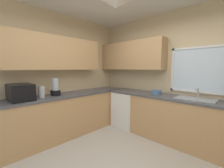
# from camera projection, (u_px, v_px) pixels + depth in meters

# --- Properties ---
(room_shell) EXTENTS (4.00, 3.81, 2.77)m
(room_shell) POSITION_uv_depth(u_px,v_px,m) (119.00, 49.00, 2.45)
(room_shell) COLOR beige
(room_shell) RESTS_ON ground_plane
(counter_run_left) EXTENTS (0.65, 3.42, 0.92)m
(counter_run_left) POSITION_uv_depth(u_px,v_px,m) (60.00, 116.00, 3.12)
(counter_run_left) COLOR tan
(counter_run_left) RESTS_ON ground_plane
(counter_run_back) EXTENTS (3.09, 0.65, 0.92)m
(counter_run_back) POSITION_uv_depth(u_px,v_px,m) (175.00, 119.00, 2.95)
(counter_run_back) COLOR tan
(counter_run_back) RESTS_ON ground_plane
(dishwasher) EXTENTS (0.60, 0.60, 0.87)m
(dishwasher) POSITION_uv_depth(u_px,v_px,m) (127.00, 109.00, 3.75)
(dishwasher) COLOR white
(dishwasher) RESTS_ON ground_plane
(microwave) EXTENTS (0.48, 0.36, 0.29)m
(microwave) POSITION_uv_depth(u_px,v_px,m) (21.00, 92.00, 2.56)
(microwave) COLOR black
(microwave) RESTS_ON counter_run_left
(kettle) EXTENTS (0.12, 0.12, 0.23)m
(kettle) POSITION_uv_depth(u_px,v_px,m) (41.00, 92.00, 2.80)
(kettle) COLOR #B7B7BC
(kettle) RESTS_ON counter_run_left
(sink_assembly) EXTENTS (0.66, 0.40, 0.19)m
(sink_assembly) POSITION_uv_depth(u_px,v_px,m) (196.00, 99.00, 2.66)
(sink_assembly) COLOR #9EA0A5
(sink_assembly) RESTS_ON counter_run_back
(bowl) EXTENTS (0.21, 0.21, 0.09)m
(bowl) POSITION_uv_depth(u_px,v_px,m) (156.00, 92.00, 3.18)
(bowl) COLOR #4C7099
(bowl) RESTS_ON counter_run_back
(blender_appliance) EXTENTS (0.15, 0.15, 0.36)m
(blender_appliance) POSITION_uv_depth(u_px,v_px,m) (55.00, 88.00, 3.01)
(blender_appliance) COLOR black
(blender_appliance) RESTS_ON counter_run_left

